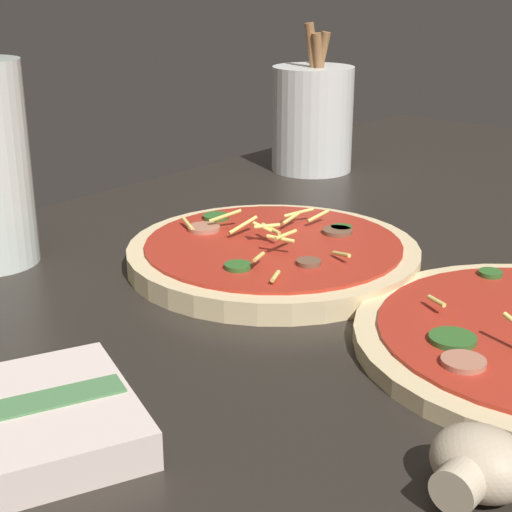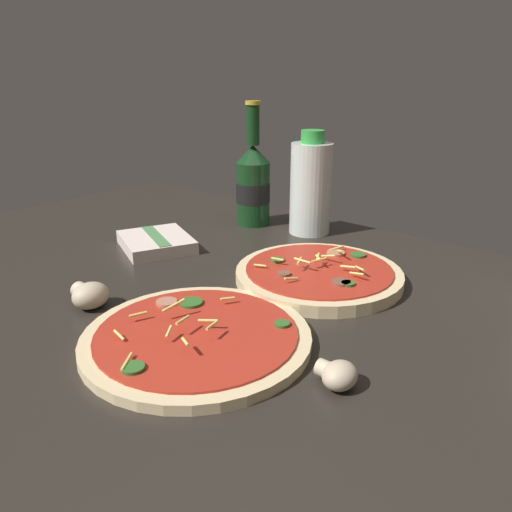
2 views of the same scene
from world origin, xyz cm
name	(u,v)px [view 1 (image 1 of 2)]	position (x,y,z in cm)	size (l,w,h in cm)	color
counter_slab	(381,319)	(0.00, 0.00, 1.25)	(160.00, 90.00, 2.50)	#28231E
pizza_far	(273,254)	(1.50, 12.66, 3.61)	(26.94, 26.94, 4.26)	beige
mushroom_right	(479,465)	(-18.24, -16.84, 4.40)	(5.70, 5.43, 3.80)	beige
utensil_crock	(312,118)	(33.85, 32.04, 9.63)	(10.88, 10.88, 19.59)	silver
dish_towel	(8,428)	(-31.25, 5.65, 3.71)	(17.92, 16.87, 2.56)	beige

